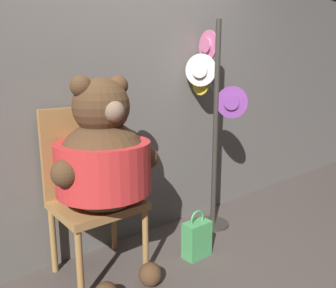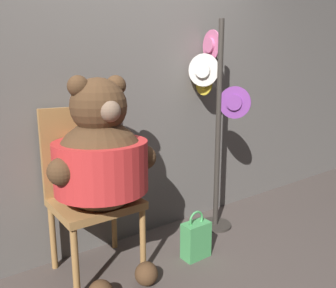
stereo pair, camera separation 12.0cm
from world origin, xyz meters
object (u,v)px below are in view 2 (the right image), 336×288
at_px(teddy_bear, 101,160).
at_px(hat_display_rack, 215,114).
at_px(handbag_on_ground, 196,239).
at_px(chair, 89,184).

distance_m(teddy_bear, hat_display_rack, 1.12).
bearing_deg(handbag_on_ground, chair, 150.32).
relative_size(chair, handbag_on_ground, 3.06).
height_order(teddy_bear, handbag_on_ground, teddy_bear).
bearing_deg(hat_display_rack, handbag_on_ground, -146.02).
height_order(hat_display_rack, handbag_on_ground, hat_display_rack).
distance_m(chair, teddy_bear, 0.26).
distance_m(chair, handbag_on_ground, 0.86).
relative_size(teddy_bear, handbag_on_ground, 3.64).
xyz_separation_m(chair, hat_display_rack, (1.11, -0.04, 0.40)).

